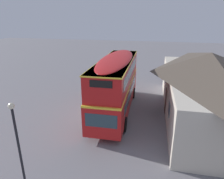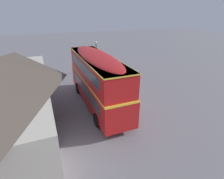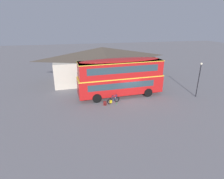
{
  "view_description": "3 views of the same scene",
  "coord_description": "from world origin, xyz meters",
  "px_view_note": "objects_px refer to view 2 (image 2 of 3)",
  "views": [
    {
      "loc": [
        14.71,
        4.51,
        7.68
      ],
      "look_at": [
        -0.84,
        0.51,
        1.99
      ],
      "focal_mm": 32.04,
      "sensor_mm": 36.0,
      "label": 1
    },
    {
      "loc": [
        -15.39,
        4.56,
        8.18
      ],
      "look_at": [
        -1.21,
        -0.43,
        1.46
      ],
      "focal_mm": 28.59,
      "sensor_mm": 36.0,
      "label": 2
    },
    {
      "loc": [
        -6.73,
        -19.86,
        8.95
      ],
      "look_at": [
        -2.31,
        -0.41,
        1.44
      ],
      "focal_mm": 29.1,
      "sensor_mm": 36.0,
      "label": 3
    }
  ],
  "objects_px": {
    "water_bottle_green_metal": "(126,104)",
    "street_lamp": "(96,53)",
    "backpack_on_ground": "(132,110)",
    "double_decker_bus": "(97,78)",
    "touring_bicycle": "(123,104)"
  },
  "relations": [
    {
      "from": "double_decker_bus",
      "to": "water_bottle_green_metal",
      "type": "xyz_separation_m",
      "value": [
        -1.08,
        -2.35,
        -2.52
      ]
    },
    {
      "from": "water_bottle_green_metal",
      "to": "street_lamp",
      "type": "bearing_deg",
      "value": 0.01
    },
    {
      "from": "water_bottle_green_metal",
      "to": "street_lamp",
      "type": "height_order",
      "value": "street_lamp"
    },
    {
      "from": "backpack_on_ground",
      "to": "double_decker_bus",
      "type": "bearing_deg",
      "value": 43.61
    },
    {
      "from": "touring_bicycle",
      "to": "water_bottle_green_metal",
      "type": "bearing_deg",
      "value": -50.79
    },
    {
      "from": "water_bottle_green_metal",
      "to": "street_lamp",
      "type": "distance_m",
      "value": 10.67
    },
    {
      "from": "touring_bicycle",
      "to": "water_bottle_green_metal",
      "type": "relative_size",
      "value": 6.23
    },
    {
      "from": "touring_bicycle",
      "to": "street_lamp",
      "type": "xyz_separation_m",
      "value": [
        10.67,
        -0.39,
        2.35
      ]
    },
    {
      "from": "backpack_on_ground",
      "to": "water_bottle_green_metal",
      "type": "distance_m",
      "value": 1.37
    },
    {
      "from": "double_decker_bus",
      "to": "water_bottle_green_metal",
      "type": "bearing_deg",
      "value": -114.63
    },
    {
      "from": "double_decker_bus",
      "to": "street_lamp",
      "type": "xyz_separation_m",
      "value": [
        9.27,
        -2.35,
        0.07
      ]
    },
    {
      "from": "backpack_on_ground",
      "to": "water_bottle_green_metal",
      "type": "height_order",
      "value": "backpack_on_ground"
    },
    {
      "from": "water_bottle_green_metal",
      "to": "street_lamp",
      "type": "xyz_separation_m",
      "value": [
        10.35,
        0.0,
        2.6
      ]
    },
    {
      "from": "backpack_on_ground",
      "to": "street_lamp",
      "type": "height_order",
      "value": "street_lamp"
    },
    {
      "from": "double_decker_bus",
      "to": "backpack_on_ground",
      "type": "xyz_separation_m",
      "value": [
        -2.44,
        -2.32,
        -2.38
      ]
    }
  ]
}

